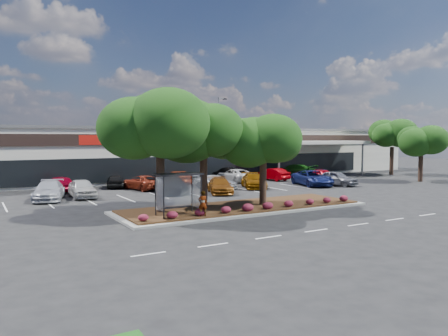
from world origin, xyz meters
TOP-DOWN VIEW (x-y plane):
  - ground at (0.00, 0.00)m, footprint 160.00×160.00m
  - retail_store at (0.06, 33.91)m, footprint 80.40×25.20m
  - landscape_island at (-2.00, 4.00)m, footprint 18.00×6.00m
  - lane_markings at (-0.14, 10.42)m, footprint 33.12×20.06m
  - shrub_row at (-2.00, 1.90)m, footprint 17.00×0.80m
  - bus_shelter at (-7.50, 2.95)m, footprint 2.75×1.55m
  - island_tree_west at (-8.00, 4.50)m, footprint 7.20×7.20m
  - island_tree_mid at (-4.50, 5.20)m, footprint 6.60×6.60m
  - island_tree_east at (-0.50, 3.70)m, footprint 5.80×5.80m
  - tree_east_near at (26.00, 10.00)m, footprint 5.60×5.60m
  - tree_east_far at (31.00, 18.00)m, footprint 6.40×6.40m
  - conifer_north_east at (34.00, 44.00)m, footprint 3.96×3.96m
  - person_waiting at (-6.39, 1.70)m, footprint 0.61×0.45m
  - light_pole at (9.68, 27.98)m, footprint 1.43×0.58m
  - car_0 at (-13.15, 15.62)m, footprint 3.46×5.66m
  - car_1 at (-10.51, 15.74)m, footprint 2.00×4.66m
  - car_2 at (-2.77, 14.81)m, footprint 3.34×5.88m
  - car_3 at (0.88, 12.36)m, footprint 3.55×5.16m
  - car_4 at (2.26, 15.59)m, footprint 3.57×4.98m
  - car_5 at (5.84, 14.25)m, footprint 3.91×5.42m
  - car_6 at (12.41, 12.98)m, footprint 4.04×6.24m
  - car_7 at (15.81, 15.06)m, footprint 1.85×4.47m
  - car_8 at (14.64, 11.77)m, footprint 2.94×4.85m
  - car_9 at (-11.50, 20.52)m, footprint 2.51×4.74m
  - car_10 at (-6.03, 21.47)m, footprint 2.57×4.31m
  - car_11 at (-4.17, 18.67)m, footprint 3.28×5.36m
  - car_12 at (0.57, 20.97)m, footprint 1.69×4.37m
  - car_13 at (7.37, 20.23)m, footprint 2.68×5.47m
  - car_14 at (7.68, 22.48)m, footprint 3.04×5.71m
  - car_15 at (12.22, 19.69)m, footprint 2.21×4.54m
  - car_16 at (16.86, 21.48)m, footprint 4.25×6.27m
  - car_17 at (17.61, 17.81)m, footprint 2.73×4.25m

SIDE VIEW (x-z plane):
  - ground at x=0.00m, z-range 0.00..0.00m
  - lane_markings at x=-0.14m, z-range 0.00..0.01m
  - landscape_island at x=-2.00m, z-range -0.01..0.25m
  - shrub_row at x=-2.00m, z-range 0.26..0.76m
  - car_4 at x=2.26m, z-range 0.00..1.34m
  - car_17 at x=17.61m, z-range 0.00..1.35m
  - car_10 at x=-6.03m, z-range 0.00..1.38m
  - car_11 at x=-4.17m, z-range 0.00..1.39m
  - car_3 at x=0.88m, z-range 0.00..1.39m
  - car_12 at x=0.57m, z-range 0.00..1.42m
  - car_15 at x=12.22m, z-range 0.00..1.43m
  - car_5 at x=5.84m, z-range 0.00..1.46m
  - car_13 at x=7.37m, z-range 0.00..1.49m
  - car_7 at x=15.81m, z-range 0.00..1.52m
  - car_0 at x=-13.15m, z-range 0.00..1.53m
  - car_9 at x=-11.50m, z-range 0.00..1.54m
  - car_8 at x=14.64m, z-range 0.00..1.54m
  - car_1 at x=-10.51m, z-range 0.00..1.57m
  - car_14 at x=7.68m, z-range 0.00..1.58m
  - car_6 at x=12.41m, z-range 0.00..1.60m
  - car_2 at x=-2.77m, z-range 0.00..1.61m
  - car_16 at x=16.86m, z-range 0.00..1.69m
  - person_waiting at x=-6.39m, z-range 0.26..1.81m
  - bus_shelter at x=-7.50m, z-range 1.01..3.60m
  - retail_store at x=0.06m, z-range 0.03..6.28m
  - tree_east_near at x=26.00m, z-range 0.00..6.51m
  - island_tree_east at x=-0.50m, z-range 0.26..6.76m
  - tree_east_far at x=31.00m, z-range 0.00..7.62m
  - island_tree_mid at x=-4.50m, z-range 0.26..7.58m
  - island_tree_west at x=-8.00m, z-range 0.26..8.15m
  - conifer_north_east at x=34.00m, z-range 0.00..9.00m
  - light_pole at x=9.68m, z-range -0.57..9.74m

